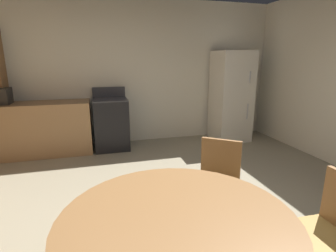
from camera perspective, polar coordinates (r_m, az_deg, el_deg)
ground_plane at (r=2.69m, az=3.88°, el=-22.11°), size 14.00×14.00×0.00m
wall_back at (r=5.15m, az=-7.30°, el=11.53°), size 5.84×0.12×2.70m
kitchen_counter at (r=4.94m, az=-26.68°, el=-0.61°), size 1.75×0.60×0.90m
oven_range at (r=4.84m, az=-12.36°, el=0.54°), size 0.60×0.60×1.10m
refrigerator at (r=5.36m, az=13.66°, el=6.31°), size 0.68×0.68×1.76m
dining_table at (r=1.60m, az=2.04°, el=-23.82°), size 1.33×1.33×0.76m
chair_northeast at (r=2.53m, az=10.76°, el=-11.60°), size 0.56×0.56×0.87m
chair_east at (r=2.16m, az=31.99°, el=-18.69°), size 0.41×0.41×0.87m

